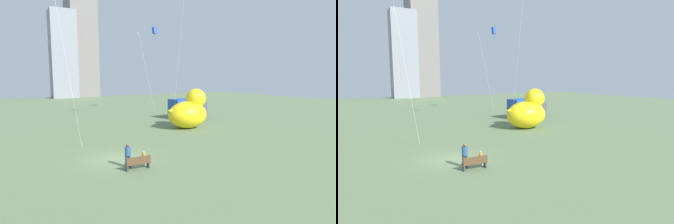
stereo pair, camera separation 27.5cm
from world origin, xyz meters
The scene contains 7 objects.
ground_plane centered at (0.00, 0.00, 0.00)m, with size 140.00×140.00×0.00m, color #637952.
park_bench centered at (0.45, -2.93, 0.48)m, with size 1.68×0.45×0.90m.
person_adult centered at (0.05, -2.15, 0.90)m, with size 0.40×0.40×1.64m.
person_child centered at (1.10, -2.38, 0.57)m, with size 0.25×0.25×1.03m.
giant_inflatable_duck centered at (11.83, 8.07, 1.98)m, with size 5.63×3.61×4.66m.
box_truck centered at (16.35, 15.24, 1.44)m, with size 6.12×3.08×2.85m.
kite_blue centered at (15.45, 24.00, 13.68)m, with size 2.86×3.74×14.38m.
Camera 2 is at (-6.45, -19.48, 6.01)m, focal length 30.15 mm.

